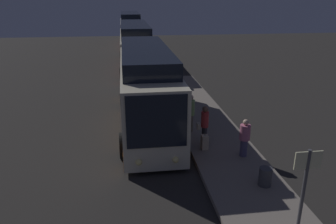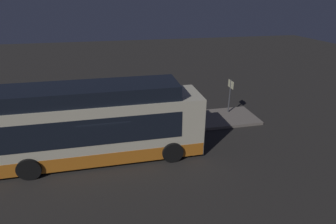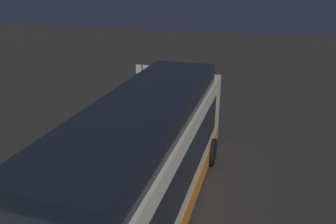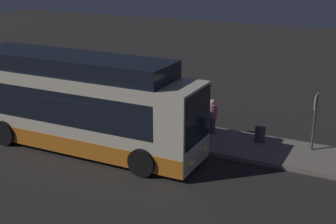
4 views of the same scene
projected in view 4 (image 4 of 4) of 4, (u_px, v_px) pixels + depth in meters
ground at (90, 149)px, 19.61m from camera, size 80.00×80.00×0.00m
platform at (127, 125)px, 22.13m from camera, size 20.00×2.81×0.19m
bus_lead at (80, 107)px, 19.22m from camera, size 10.51×2.75×3.94m
passenger_boarding at (212, 115)px, 20.63m from camera, size 0.43×0.43×1.57m
passenger_waiting at (172, 117)px, 20.04m from camera, size 0.34×0.51×1.73m
passenger_with_bags at (139, 114)px, 20.38m from camera, size 0.51×0.51×1.82m
suitcase at (182, 134)px, 19.96m from camera, size 0.33×0.28×0.85m
sign_post at (315, 114)px, 18.61m from camera, size 0.10×0.76×2.38m
trash_bin at (260, 134)px, 19.84m from camera, size 0.44×0.44×0.65m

